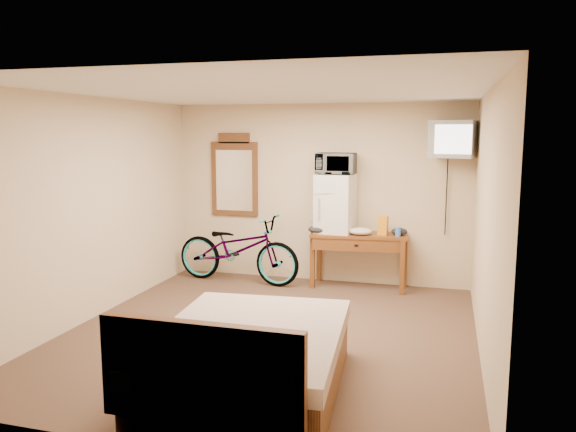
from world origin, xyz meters
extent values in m
plane|color=#4D3526|center=(0.00, 0.00, 0.00)|extent=(4.60, 4.60, 0.00)
plane|color=silver|center=(0.00, 0.00, 2.50)|extent=(4.60, 4.60, 0.00)
cube|color=beige|center=(0.00, 2.30, 1.25)|extent=(4.20, 0.04, 2.50)
cube|color=beige|center=(0.00, -2.30, 1.25)|extent=(4.20, 0.04, 2.50)
cube|color=beige|center=(-2.10, 0.00, 1.25)|extent=(0.04, 4.60, 2.50)
cube|color=beige|center=(2.10, 0.00, 1.25)|extent=(0.04, 4.60, 2.50)
cube|color=beige|center=(-0.08, 2.29, 0.92)|extent=(0.08, 0.01, 0.13)
cube|color=brown|center=(0.62, 2.04, 0.73)|extent=(1.34, 0.62, 0.04)
cube|color=brown|center=(0.02, 1.84, 0.35)|extent=(0.06, 0.06, 0.71)
cube|color=brown|center=(1.22, 1.84, 0.35)|extent=(0.06, 0.06, 0.71)
cube|color=brown|center=(0.02, 2.24, 0.35)|extent=(0.06, 0.06, 0.71)
cube|color=brown|center=(1.22, 2.24, 0.35)|extent=(0.06, 0.06, 0.71)
cube|color=brown|center=(0.62, 1.82, 0.63)|extent=(1.18, 0.15, 0.16)
cube|color=black|center=(0.62, 1.80, 0.63)|extent=(0.05, 0.02, 0.03)
cube|color=white|center=(0.29, 2.05, 1.15)|extent=(0.53, 0.51, 0.79)
cube|color=#9E9E99|center=(0.29, 1.82, 1.31)|extent=(0.48, 0.01, 0.00)
cylinder|color=#9E9E99|center=(0.12, 1.82, 1.10)|extent=(0.02, 0.02, 0.29)
imported|color=white|center=(0.29, 2.05, 1.69)|extent=(0.52, 0.36, 0.28)
cube|color=orange|center=(0.94, 2.00, 0.88)|extent=(0.14, 0.10, 0.26)
cylinder|color=#3C6FCC|center=(1.15, 1.96, 0.81)|extent=(0.07, 0.07, 0.12)
ellipsoid|color=beige|center=(0.65, 1.94, 0.80)|extent=(0.31, 0.24, 0.10)
ellipsoid|color=black|center=(0.08, 1.91, 0.80)|extent=(0.27, 0.20, 0.10)
ellipsoid|color=black|center=(1.15, 2.06, 0.80)|extent=(0.21, 0.17, 0.10)
cube|color=black|center=(1.79, 2.28, 1.91)|extent=(0.14, 0.02, 0.14)
cylinder|color=black|center=(1.79, 2.24, 1.91)|extent=(0.05, 0.30, 0.05)
cube|color=#9E9E99|center=(1.79, 2.02, 2.02)|extent=(0.61, 0.54, 0.47)
cube|color=white|center=(1.79, 1.79, 2.02)|extent=(0.44, 0.10, 0.36)
cube|color=black|center=(1.79, 2.25, 2.02)|extent=(0.33, 0.08, 0.29)
cube|color=brown|center=(-1.26, 2.27, 1.43)|extent=(0.71, 0.04, 1.08)
cube|color=brown|center=(-1.26, 2.27, 2.02)|extent=(0.47, 0.04, 0.15)
cube|color=white|center=(-1.26, 2.25, 1.41)|extent=(0.56, 0.01, 0.88)
imported|color=black|center=(-1.06, 1.85, 0.48)|extent=(1.89, 0.81, 0.97)
cube|color=brown|center=(0.25, -1.30, 0.20)|extent=(1.55, 1.98, 0.40)
cube|color=#BAAE91|center=(0.25, -1.30, 0.45)|extent=(1.60, 2.03, 0.14)
cube|color=brown|center=(0.25, -2.26, 0.55)|extent=(1.41, 0.08, 0.70)
ellipsoid|color=white|center=(-0.08, -1.95, 0.58)|extent=(0.57, 0.35, 0.20)
ellipsoid|color=white|center=(0.58, -1.95, 0.58)|extent=(0.57, 0.35, 0.20)
camera|label=1|loc=(1.73, -5.40, 2.09)|focal=35.00mm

